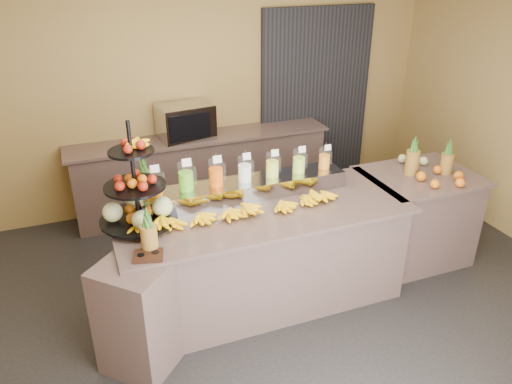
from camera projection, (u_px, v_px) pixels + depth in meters
ground at (275, 317)px, 4.37m from camera, size 6.00×6.00×0.00m
room_envelope at (263, 83)px, 4.27m from camera, size 6.04×5.02×2.82m
buffet_counter at (252, 260)px, 4.34m from camera, size 2.75×1.25×0.93m
right_counter at (414, 216)px, 5.05m from camera, size 1.08×0.88×0.93m
back_ledge at (203, 172)px, 6.05m from camera, size 3.10×0.55×0.93m
pitcher_tray at (245, 189)px, 4.40m from camera, size 1.85×0.30×0.15m
juice_pitcher_orange_a at (155, 184)px, 4.06m from camera, size 0.12×0.13×0.30m
juice_pitcher_green at (186, 179)px, 4.15m from camera, size 0.13×0.14×0.32m
juice_pitcher_orange_b at (216, 174)px, 4.23m from camera, size 0.13×0.13×0.31m
juice_pitcher_milk at (245, 171)px, 4.32m from camera, size 0.12×0.13×0.29m
juice_pitcher_lemon at (272, 167)px, 4.40m from camera, size 0.12×0.12×0.29m
juice_pitcher_lime at (299, 163)px, 4.49m from camera, size 0.12×0.12×0.28m
juice_pitcher_orange_c at (324, 159)px, 4.58m from camera, size 0.11×0.11×0.26m
banana_heap at (240, 208)px, 4.11m from camera, size 1.83×0.17×0.15m
fruit_stand at (142, 199)px, 3.90m from camera, size 0.64×0.64×0.86m
condiment_caddy at (148, 256)px, 3.54m from camera, size 0.24×0.20×0.03m
pineapple_left_a at (149, 235)px, 3.57m from camera, size 0.12×0.12×0.37m
pineapple_left_b at (145, 185)px, 4.26m from camera, size 0.15×0.15×0.43m
right_fruit_pile at (434, 170)px, 4.75m from camera, size 0.46×0.44×0.24m
oven_warmer at (185, 122)px, 5.70m from camera, size 0.65×0.49×0.40m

